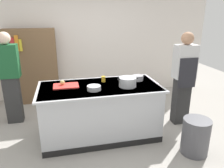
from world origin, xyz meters
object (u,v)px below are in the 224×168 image
stock_pot (128,82)px  trash_bin (195,136)px  sauce_pan (138,78)px  mixing_bowl (94,88)px  person_guest (10,77)px  bookshelf (33,67)px  person_chef (183,77)px  juice_cup (103,79)px  onion (62,82)px

stock_pot → trash_bin: size_ratio=0.62×
sauce_pan → mixing_bowl: sauce_pan is taller
mixing_bowl → person_guest: bearing=143.7°
sauce_pan → bookshelf: 2.55m
sauce_pan → mixing_bowl: size_ratio=1.19×
trash_bin → bookshelf: bearing=134.1°
person_chef → bookshelf: (-2.81, 1.69, -0.06)m
mixing_bowl → stock_pot: bearing=4.9°
mixing_bowl → trash_bin: 1.69m
mixing_bowl → person_chef: size_ratio=0.12×
bookshelf → juice_cup: bearing=-50.0°
trash_bin → person_chef: (0.27, 0.93, 0.64)m
onion → bookshelf: size_ratio=0.05×
mixing_bowl → person_guest: 1.75m
stock_pot → juice_cup: 0.47m
person_guest → bookshelf: person_guest is taller
person_chef → bookshelf: 3.28m
mixing_bowl → person_chef: (1.69, 0.29, -0.02)m
sauce_pan → mixing_bowl: 0.88m
stock_pot → bookshelf: 2.55m
stock_pot → onion: bearing=165.4°
stock_pot → juice_cup: (-0.33, 0.33, -0.03)m
juice_cup → bookshelf: (-1.34, 1.60, -0.10)m
juice_cup → bookshelf: size_ratio=0.06×
onion → trash_bin: 2.22m
bookshelf → person_chef: bearing=-30.9°
person_chef → trash_bin: bearing=155.2°
sauce_pan → juice_cup: (-0.61, 0.05, 0.00)m
juice_cup → trash_bin: size_ratio=0.18×
stock_pot → juice_cup: size_ratio=3.44×
stock_pot → mixing_bowl: 0.56m
juice_cup → person_chef: (1.47, -0.09, -0.04)m
trash_bin → bookshelf: size_ratio=0.33×
onion → sauce_pan: (1.29, 0.01, -0.01)m
sauce_pan → bookshelf: bearing=139.7°
sauce_pan → trash_bin: sauce_pan is taller
juice_cup → onion: bearing=-174.8°
mixing_bowl → bookshelf: bookshelf is taller
trash_bin → mixing_bowl: bearing=155.5°
bookshelf → sauce_pan: bearing=-40.3°
sauce_pan → juice_cup: 0.61m
sauce_pan → person_chef: (0.87, -0.04, -0.03)m
juice_cup → trash_bin: juice_cup is taller
sauce_pan → trash_bin: size_ratio=0.45×
onion → mixing_bowl: bearing=-33.8°
stock_pot → trash_bin: 1.31m
onion → person_guest: person_guest is taller
onion → sauce_pan: 1.29m
mixing_bowl → person_guest: size_ratio=0.12×
mixing_bowl → person_chef: 1.71m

